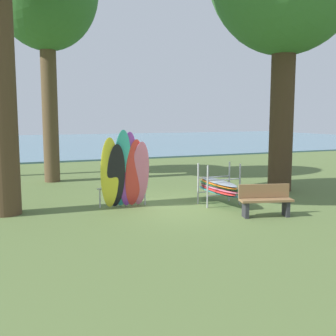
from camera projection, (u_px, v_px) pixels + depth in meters
The scene contains 5 objects.
ground_plane at pixel (178, 206), 12.02m from camera, with size 80.00×80.00×0.00m, color #566B38.
lake_water at pixel (49, 143), 40.47m from camera, with size 80.00×36.00×0.10m, color slate.
leaning_board_pile at pixel (125, 173), 11.67m from camera, with size 1.53×0.82×2.30m.
board_storage_rack at pixel (218, 186), 12.23m from camera, with size 1.15×2.13×1.25m.
park_bench at pixel (265, 200), 10.77m from camera, with size 1.46×0.78×0.85m.
Camera 1 is at (-4.89, -10.73, 2.64)m, focal length 43.30 mm.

